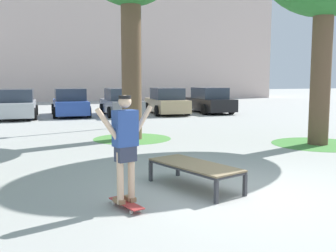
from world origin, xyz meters
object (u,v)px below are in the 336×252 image
skate_box (195,166)px  car_blue (70,103)px  skateboard (126,204)px  light_post (140,36)px  car_grey (121,103)px  car_silver (18,105)px  skater (125,141)px  car_black (209,101)px  car_tan (167,102)px

skate_box → car_blue: (-0.76, 15.51, 0.28)m
skateboard → light_post: 11.57m
skate_box → car_grey: car_grey is taller
car_silver → skateboard: bearing=-82.9°
skater → car_black: 17.91m
car_silver → car_tan: same height
skater → car_grey: (3.40, 15.52, -0.38)m
skater → car_black: bearing=60.7°
skateboard → skater: bearing=106.7°
car_silver → car_black: (10.73, -0.18, 0.00)m
skate_box → car_silver: 15.47m
skater → car_blue: 16.25m
skater → light_post: 11.29m
car_grey → light_post: bearing=-93.1°
skater → light_post: size_ratio=0.29×
skater → car_tan: bearing=68.7°
car_tan → light_post: bearing=-120.1°
light_post → skateboard: bearing=-106.6°
skate_box → light_post: 10.48m
skater → car_silver: size_ratio=0.40×
car_blue → skater: bearing=-92.5°
car_grey → car_silver: bearing=177.0°
car_grey → light_post: light_post is taller
skate_box → skateboard: size_ratio=2.48×
skate_box → skater: (-1.48, -0.71, 0.66)m
skater → car_silver: (-1.97, 15.80, -0.38)m
skate_box → car_silver: car_silver is taller
skateboard → car_tan: (6.08, 15.59, 0.61)m
car_blue → car_black: (8.05, -0.61, 0.00)m
car_silver → car_tan: (8.05, -0.21, 0.00)m
car_blue → car_tan: 5.40m
car_tan → light_post: size_ratio=0.74×
car_blue → light_post: (2.41, -5.74, 3.13)m
car_grey → car_tan: (2.68, 0.07, 0.00)m
car_tan → car_grey: bearing=-178.5°
car_silver → light_post: bearing=-46.2°
car_tan → light_post: (-2.95, -5.10, 3.13)m
car_silver → car_black: bearing=-1.0°
car_silver → car_blue: same height
skater → skateboard: bearing=-73.3°
skater → car_silver: bearing=97.1°
skater → car_tan: (6.08, 15.59, -0.38)m
light_post → car_blue: bearing=112.8°
skateboard → skate_box: bearing=25.9°
car_tan → skateboard: bearing=-111.3°
light_post → car_tan: bearing=59.9°
skateboard → car_blue: car_blue is taller
skater → car_tan: skater is taller
skate_box → car_tan: car_tan is taller
car_grey → light_post: 5.93m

